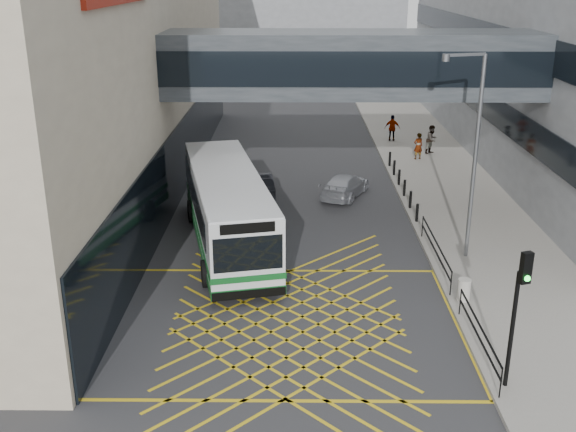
{
  "coord_description": "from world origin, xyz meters",
  "views": [
    {
      "loc": [
        0.23,
        -20.94,
        11.68
      ],
      "look_at": [
        0.0,
        4.0,
        2.6
      ],
      "focal_mm": 42.0,
      "sensor_mm": 36.0,
      "label": 1
    }
  ],
  "objects_px": {
    "bus": "(227,207)",
    "car_dark": "(258,184)",
    "pedestrian_a": "(418,146)",
    "pedestrian_c": "(392,128)",
    "pedestrian_b": "(432,139)",
    "car_silver": "(345,185)",
    "car_white": "(223,233)",
    "street_lamp": "(472,146)",
    "traffic_light": "(519,301)",
    "litter_bin": "(464,290)"
  },
  "relations": [
    {
      "from": "pedestrian_b",
      "to": "pedestrian_c",
      "type": "height_order",
      "value": "pedestrian_b"
    },
    {
      "from": "bus",
      "to": "pedestrian_b",
      "type": "xyz_separation_m",
      "value": [
        12.19,
        15.84,
        -0.72
      ]
    },
    {
      "from": "car_dark",
      "to": "pedestrian_b",
      "type": "distance_m",
      "value": 14.16
    },
    {
      "from": "car_dark",
      "to": "car_white",
      "type": "bearing_deg",
      "value": 71.54
    },
    {
      "from": "car_white",
      "to": "car_dark",
      "type": "bearing_deg",
      "value": -93.52
    },
    {
      "from": "car_silver",
      "to": "street_lamp",
      "type": "relative_size",
      "value": 0.5
    },
    {
      "from": "car_dark",
      "to": "litter_bin",
      "type": "relative_size",
      "value": 5.11
    },
    {
      "from": "traffic_light",
      "to": "street_lamp",
      "type": "xyz_separation_m",
      "value": [
        0.92,
        9.72,
        2.04
      ]
    },
    {
      "from": "car_dark",
      "to": "pedestrian_a",
      "type": "relative_size",
      "value": 2.47
    },
    {
      "from": "traffic_light",
      "to": "pedestrian_b",
      "type": "xyz_separation_m",
      "value": [
        2.9,
        27.12,
        -1.89
      ]
    },
    {
      "from": "pedestrian_b",
      "to": "pedestrian_c",
      "type": "bearing_deg",
      "value": 76.45
    },
    {
      "from": "bus",
      "to": "car_white",
      "type": "relative_size",
      "value": 3.07
    },
    {
      "from": "car_dark",
      "to": "street_lamp",
      "type": "bearing_deg",
      "value": 127.41
    },
    {
      "from": "pedestrian_b",
      "to": "pedestrian_c",
      "type": "distance_m",
      "value": 4.13
    },
    {
      "from": "bus",
      "to": "car_silver",
      "type": "xyz_separation_m",
      "value": [
        5.78,
        7.03,
        -1.17
      ]
    },
    {
      "from": "pedestrian_a",
      "to": "street_lamp",
      "type": "bearing_deg",
      "value": 65.54
    },
    {
      "from": "car_silver",
      "to": "traffic_light",
      "type": "height_order",
      "value": "traffic_light"
    },
    {
      "from": "car_white",
      "to": "traffic_light",
      "type": "relative_size",
      "value": 0.93
    },
    {
      "from": "traffic_light",
      "to": "pedestrian_c",
      "type": "bearing_deg",
      "value": 69.64
    },
    {
      "from": "litter_bin",
      "to": "pedestrian_a",
      "type": "bearing_deg",
      "value": 85.06
    },
    {
      "from": "traffic_light",
      "to": "pedestrian_c",
      "type": "relative_size",
      "value": 2.35
    },
    {
      "from": "car_silver",
      "to": "pedestrian_c",
      "type": "relative_size",
      "value": 2.29
    },
    {
      "from": "litter_bin",
      "to": "pedestrian_b",
      "type": "xyz_separation_m",
      "value": [
        2.89,
        21.5,
        0.53
      ]
    },
    {
      "from": "pedestrian_a",
      "to": "pedestrian_b",
      "type": "height_order",
      "value": "pedestrian_b"
    },
    {
      "from": "car_white",
      "to": "pedestrian_c",
      "type": "relative_size",
      "value": 2.19
    },
    {
      "from": "bus",
      "to": "pedestrian_a",
      "type": "distance_m",
      "value": 18.13
    },
    {
      "from": "car_silver",
      "to": "car_white",
      "type": "bearing_deg",
      "value": 73.84
    },
    {
      "from": "litter_bin",
      "to": "pedestrian_a",
      "type": "relative_size",
      "value": 0.48
    },
    {
      "from": "street_lamp",
      "to": "litter_bin",
      "type": "height_order",
      "value": "street_lamp"
    },
    {
      "from": "bus",
      "to": "car_dark",
      "type": "bearing_deg",
      "value": 69.27
    },
    {
      "from": "pedestrian_c",
      "to": "pedestrian_b",
      "type": "bearing_deg",
      "value": 131.97
    },
    {
      "from": "traffic_light",
      "to": "litter_bin",
      "type": "distance_m",
      "value": 6.12
    },
    {
      "from": "litter_bin",
      "to": "pedestrian_c",
      "type": "distance_m",
      "value": 25.05
    },
    {
      "from": "pedestrian_a",
      "to": "car_white",
      "type": "bearing_deg",
      "value": 30.95
    },
    {
      "from": "street_lamp",
      "to": "pedestrian_a",
      "type": "distance_m",
      "value": 16.44
    },
    {
      "from": "car_silver",
      "to": "litter_bin",
      "type": "bearing_deg",
      "value": 128.76
    },
    {
      "from": "car_white",
      "to": "litter_bin",
      "type": "xyz_separation_m",
      "value": [
        9.48,
        -5.44,
        -0.07
      ]
    },
    {
      "from": "traffic_light",
      "to": "pedestrian_a",
      "type": "bearing_deg",
      "value": 67.16
    },
    {
      "from": "car_dark",
      "to": "pedestrian_c",
      "type": "distance_m",
      "value": 15.2
    },
    {
      "from": "car_dark",
      "to": "litter_bin",
      "type": "distance_m",
      "value": 15.24
    },
    {
      "from": "pedestrian_a",
      "to": "car_dark",
      "type": "bearing_deg",
      "value": 14.34
    },
    {
      "from": "litter_bin",
      "to": "pedestrian_b",
      "type": "distance_m",
      "value": 21.7
    },
    {
      "from": "pedestrian_a",
      "to": "pedestrian_c",
      "type": "distance_m",
      "value": 5.1
    },
    {
      "from": "car_silver",
      "to": "pedestrian_b",
      "type": "relative_size",
      "value": 2.24
    },
    {
      "from": "car_silver",
      "to": "pedestrian_b",
      "type": "xyz_separation_m",
      "value": [
        6.41,
        8.81,
        0.45
      ]
    },
    {
      "from": "traffic_light",
      "to": "pedestrian_c",
      "type": "xyz_separation_m",
      "value": [
        0.75,
        30.65,
        -1.91
      ]
    },
    {
      "from": "street_lamp",
      "to": "pedestrian_c",
      "type": "xyz_separation_m",
      "value": [
        -0.16,
        20.92,
        -3.95
      ]
    },
    {
      "from": "pedestrian_b",
      "to": "street_lamp",
      "type": "bearing_deg",
      "value": -141.38
    },
    {
      "from": "traffic_light",
      "to": "litter_bin",
      "type": "bearing_deg",
      "value": 70.93
    },
    {
      "from": "street_lamp",
      "to": "pedestrian_a",
      "type": "bearing_deg",
      "value": 70.16
    }
  ]
}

